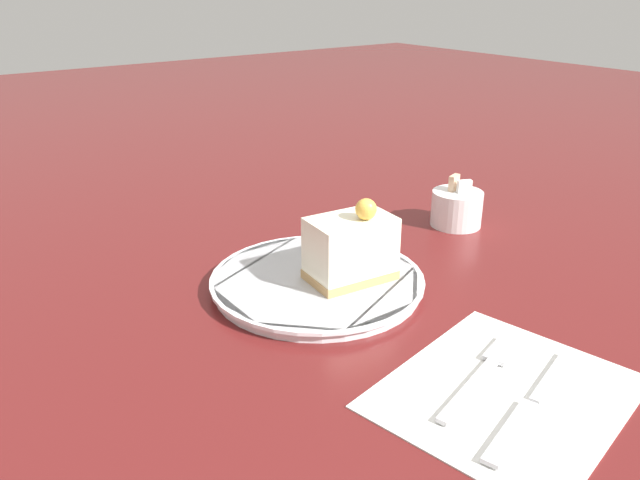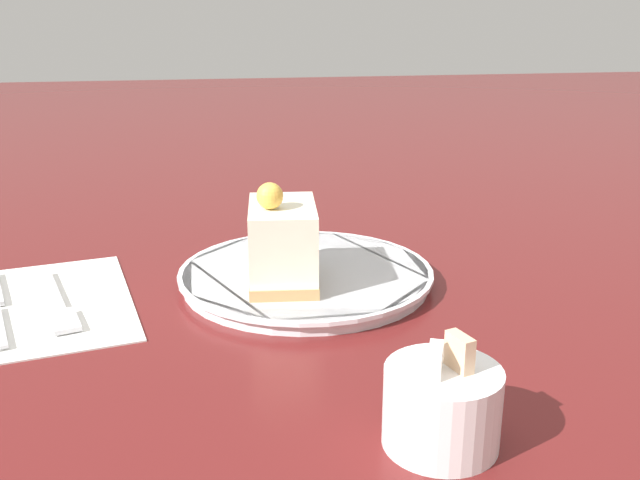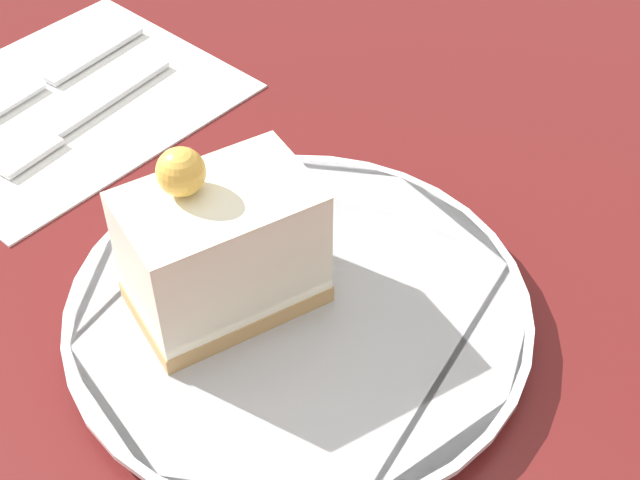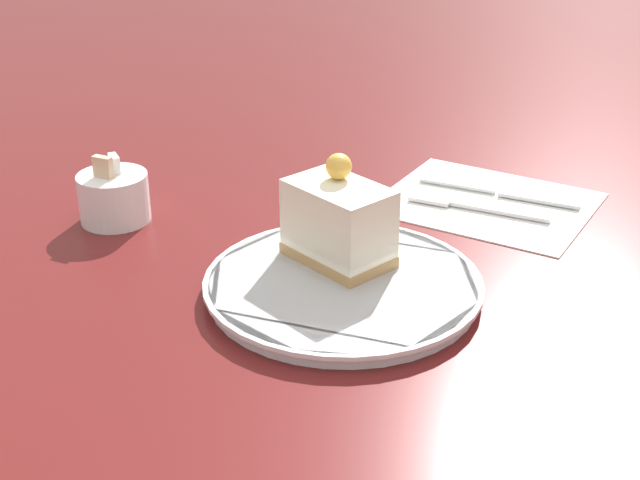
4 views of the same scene
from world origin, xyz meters
TOP-DOWN VIEW (x-y plane):
  - ground_plane at (0.00, 0.00)m, footprint 4.00×4.00m
  - plate at (0.00, 0.03)m, footprint 0.24×0.24m
  - cake_slice at (0.03, 0.05)m, footprint 0.07×0.10m
  - napkin at (0.25, 0.04)m, footprint 0.22×0.25m
  - fork at (0.23, 0.05)m, footprint 0.06×0.15m
  - knife at (0.28, 0.03)m, footprint 0.06×0.17m

SIDE VIEW (x-z plane):
  - ground_plane at x=0.00m, z-range 0.00..0.00m
  - napkin at x=0.25m, z-range 0.00..0.00m
  - fork at x=0.23m, z-range 0.00..0.01m
  - knife at x=0.28m, z-range 0.00..0.01m
  - plate at x=0.00m, z-range 0.00..0.02m
  - cake_slice at x=0.03m, z-range 0.00..0.10m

